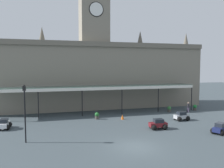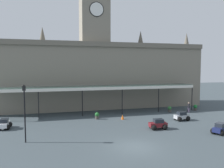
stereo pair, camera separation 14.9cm
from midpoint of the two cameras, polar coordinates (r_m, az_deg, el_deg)
ground_plane at (r=21.16m, az=6.17°, el=-15.74°), size 140.00×140.00×0.00m
station_building at (r=40.14m, az=-4.42°, el=3.29°), size 39.14×7.02×21.11m
entrance_canopy at (r=34.64m, az=-2.72°, el=-0.76°), size 30.87×3.26×4.32m
car_maroon_sedan at (r=27.05m, az=11.86°, el=-10.19°), size 2.11×1.61×1.19m
car_silver_sedan at (r=32.05m, az=17.57°, el=-8.01°), size 2.11×1.61×1.19m
car_navy_sedan at (r=27.47m, az=26.09°, el=-10.33°), size 2.24×2.04×1.19m
car_white_sedan at (r=29.46m, az=-25.72°, el=-9.33°), size 1.53×2.06×1.19m
pedestrian_near_entrance at (r=37.59m, az=19.14°, el=-5.59°), size 0.34×0.39×1.67m
victorian_lamppost at (r=22.87m, az=-21.31°, el=-5.57°), size 0.30×0.30×5.61m
traffic_cone at (r=31.27m, az=2.87°, el=-8.41°), size 0.40×0.40×0.69m
planter_forecourt_centre at (r=31.40m, az=-3.70°, el=-8.09°), size 0.60×0.60×0.96m
planter_near_kerb at (r=37.24m, az=14.63°, el=-6.24°), size 0.60×0.60×0.96m
planter_by_canopy at (r=39.98m, az=20.67°, el=-5.65°), size 0.60×0.60×0.96m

